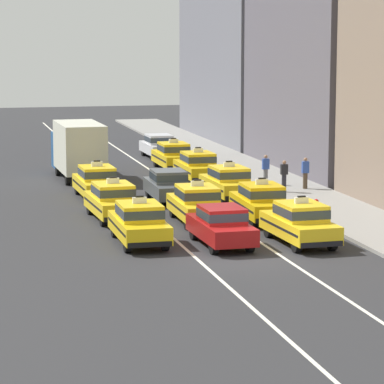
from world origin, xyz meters
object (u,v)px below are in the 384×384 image
object	(u,v)px
sedan_center_nearest	(221,225)
sedan_center_third	(168,185)
taxi_right_third	(228,182)
fire_hydrant	(316,206)
taxi_right_fourth	(198,166)
pedestrian_near_crosswalk	(266,170)
taxi_left_second	(113,200)
box_truck_left_fourth	(78,148)
sedan_right_sixth	(159,145)
taxi_right_second	(261,201)
taxi_left_nearest	(139,222)
taxi_left_third	(97,181)
taxi_right_nearest	(300,222)
pedestrian_trailing	(305,173)
taxi_right_fifth	(173,155)
pedestrian_by_storefront	(284,176)
taxi_center_second	(197,203)

from	to	relation	value
sedan_center_nearest	sedan_center_third	size ratio (longest dim) A/B	1.01
taxi_right_third	fire_hydrant	world-z (taller)	taxi_right_third
taxi_right_fourth	pedestrian_near_crosswalk	world-z (taller)	taxi_right_fourth
taxi_left_second	sedan_center_nearest	xyz separation A→B (m)	(3.23, -6.69, -0.03)
box_truck_left_fourth	sedan_right_sixth	xyz separation A→B (m)	(6.52, 8.49, -0.93)
taxi_left_second	pedestrian_near_crosswalk	bearing A→B (deg)	38.43
sedan_center_third	taxi_right_second	size ratio (longest dim) A/B	0.94
taxi_left_nearest	taxi_right_fourth	world-z (taller)	same
taxi_left_third	taxi_right_fourth	size ratio (longest dim) A/B	1.01
taxi_right_nearest	sedan_right_sixth	xyz separation A→B (m)	(0.31, 28.90, -0.03)
sedan_center_third	sedan_right_sixth	size ratio (longest dim) A/B	0.99
taxi_right_nearest	taxi_right_third	size ratio (longest dim) A/B	1.00
pedestrian_trailing	taxi_right_nearest	bearing A→B (deg)	-110.74
taxi_right_fifth	pedestrian_near_crosswalk	size ratio (longest dim) A/B	2.82
taxi_left_second	sedan_right_sixth	xyz separation A→B (m)	(6.67, 21.83, -0.03)
sedan_center_third	pedestrian_by_storefront	xyz separation A→B (m)	(6.28, 0.67, 0.14)
taxi_right_nearest	sedan_right_sixth	size ratio (longest dim) A/B	1.07
taxi_left_nearest	pedestrian_by_storefront	xyz separation A→B (m)	(9.61, 10.50, 0.11)
taxi_right_third	fire_hydrant	bearing A→B (deg)	-68.33
pedestrian_near_crosswalk	pedestrian_by_storefront	xyz separation A→B (m)	(0.13, -2.70, 0.01)
taxi_left_second	box_truck_left_fourth	bearing A→B (deg)	89.35
taxi_left_second	taxi_right_fifth	bearing A→B (deg)	68.27
taxi_right_second	taxi_right_fourth	bearing A→B (deg)	89.09
taxi_left_third	taxi_center_second	world-z (taller)	same
sedan_center_third	sedan_right_sixth	xyz separation A→B (m)	(3.19, 17.56, 0.00)
fire_hydrant	sedan_center_third	bearing A→B (deg)	132.21
taxi_right_fifth	taxi_right_third	bearing A→B (deg)	-88.74
taxi_right_fourth	box_truck_left_fourth	bearing A→B (deg)	157.49
taxi_right_fourth	taxi_right_fifth	distance (m)	5.19
taxi_center_second	taxi_right_fourth	world-z (taller)	same
taxi_left_nearest	sedan_center_third	world-z (taller)	taxi_left_nearest
taxi_left_third	pedestrian_near_crosswalk	bearing A→B (deg)	9.90
taxi_right_second	pedestrian_trailing	distance (m)	9.02
taxi_right_third	pedestrian_by_storefront	distance (m)	3.25
taxi_left_nearest	taxi_right_second	distance (m)	7.24
taxi_right_fourth	fire_hydrant	distance (m)	12.74
taxi_right_nearest	pedestrian_by_storefront	distance (m)	12.48
sedan_center_third	pedestrian_by_storefront	world-z (taller)	pedestrian_by_storefront
box_truck_left_fourth	taxi_left_nearest	bearing A→B (deg)	-89.99
taxi_right_third	pedestrian_trailing	xyz separation A→B (m)	(4.63, 1.48, 0.11)
taxi_left_second	sedan_right_sixth	size ratio (longest dim) A/B	1.07
taxi_left_third	taxi_left_second	bearing A→B (deg)	-91.57
sedan_right_sixth	pedestrian_trailing	xyz separation A→B (m)	(4.54, -16.08, 0.14)
taxi_right_nearest	taxi_right_fifth	xyz separation A→B (m)	(-0.04, 22.94, 0.00)
taxi_left_second	box_truck_left_fourth	size ratio (longest dim) A/B	0.66
taxi_left_second	sedan_center_third	bearing A→B (deg)	50.79
taxi_right_nearest	fire_hydrant	xyz separation A→B (m)	(2.64, 5.25, -0.33)
taxi_center_second	pedestrian_trailing	world-z (taller)	taxi_center_second
taxi_center_second	taxi_right_fifth	size ratio (longest dim) A/B	1.00
sedan_center_nearest	fire_hydrant	world-z (taller)	sedan_center_nearest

